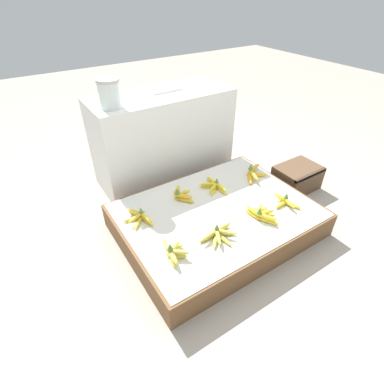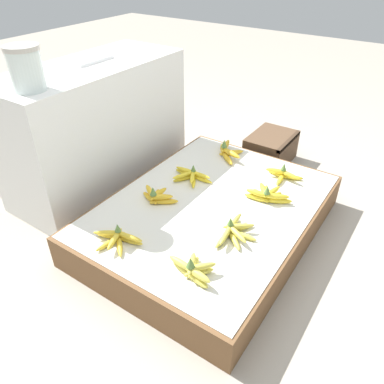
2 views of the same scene
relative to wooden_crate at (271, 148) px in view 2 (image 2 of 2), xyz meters
name	(u,v)px [view 2 (image 2 of 2)]	position (x,y,z in m)	size (l,w,h in m)	color
ground_plane	(210,231)	(-0.86, -0.05, -0.10)	(10.00, 10.00, 0.00)	#A89E8E
display_platform	(211,218)	(-0.86, -0.05, -0.01)	(1.26, 0.95, 0.18)	brown
back_vendor_table	(97,127)	(-0.81, 0.77, 0.26)	(1.11, 0.47, 0.73)	white
wooden_crate	(271,148)	(0.00, 0.00, 0.00)	(0.35, 0.26, 0.20)	brown
banana_bunch_front_left	(193,269)	(-1.31, -0.24, 0.11)	(0.14, 0.21, 0.10)	#DBCC4C
banana_bunch_front_midleft	(234,231)	(-1.01, -0.26, 0.10)	(0.25, 0.16, 0.09)	#DBCC4C
banana_bunch_front_midright	(267,195)	(-0.67, -0.27, 0.11)	(0.16, 0.23, 0.10)	yellow
banana_bunch_front_right	(283,174)	(-0.44, -0.26, 0.11)	(0.16, 0.21, 0.09)	yellow
banana_bunch_middle_left	(117,238)	(-1.34, 0.13, 0.10)	(0.16, 0.23, 0.09)	gold
banana_bunch_middle_midleft	(157,196)	(-1.00, 0.18, 0.11)	(0.13, 0.21, 0.10)	gold
banana_bunch_middle_midright	(191,176)	(-0.73, 0.16, 0.10)	(0.15, 0.25, 0.08)	yellow
banana_bunch_middle_right	(227,151)	(-0.38, 0.13, 0.11)	(0.22, 0.22, 0.11)	gold
glass_jar	(26,68)	(-1.23, 0.67, 0.72)	(0.15, 0.15, 0.19)	silver
foam_tray_white	(89,59)	(-0.76, 0.81, 0.64)	(0.25, 0.15, 0.02)	white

